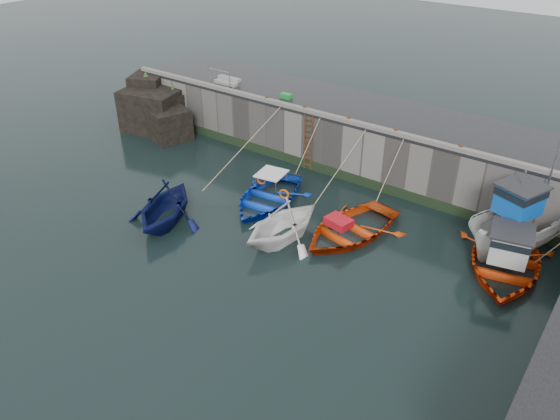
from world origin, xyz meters
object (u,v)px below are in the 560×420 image
Objects in this scene: bollard_b at (304,108)px; boat_near_blue at (267,202)px; boat_near_white at (167,221)px; bollard_a at (267,99)px; fish_crate at (286,96)px; ladder at (308,142)px; bollard_d at (396,131)px; bollard_c at (349,119)px; bollard_e at (460,148)px; boat_near_navy at (349,234)px; boat_near_blacktrim at (282,239)px; boat_far_white at (519,229)px; boat_far_orange at (505,260)px.

boat_near_blue is at bearing -78.91° from bollard_b.
boat_near_white is 0.86× the size of boat_near_blue.
fish_crate is at bearing 59.98° from bollard_a.
bollard_d is at bearing 4.00° from ladder.
bollard_c reaches higher than boat_near_white.
boat_near_white is at bearing -139.60° from bollard_e.
boat_near_navy is 8.32× the size of fish_crate.
boat_near_blacktrim is at bearing -50.00° from boat_near_blue.
boat_near_white is 0.82× the size of boat_near_navy.
bollard_a is at bearing 138.91° from boat_near_blacktrim.
boat_near_white is 15.76× the size of bollard_b.
bollard_d is (1.86, 6.76, 3.30)m from boat_near_blacktrim.
fish_crate is 2.30× the size of bollard_c.
ladder is 11.43× the size of bollard_e.
bollard_d reaches higher than fish_crate.
bollard_a is (-3.00, 0.34, 1.71)m from ladder.
ladder is 11.55m from boat_far_white.
bollard_d is at bearing 0.00° from bollard_a.
boat_near_blacktrim is (5.24, 2.01, 0.00)m from boat_near_white.
bollard_c is at bearing 8.67° from ladder.
boat_near_blacktrim is 15.43× the size of bollard_b.
boat_far_orange is (8.58, 3.65, 0.39)m from boat_near_blacktrim.
boat_far_white is 14.29m from fish_crate.
boat_near_white is 5.61m from boat_near_blacktrim.
boat_far_orange is at bearing 0.62° from boat_near_white.
boat_far_white is (11.48, -1.09, -0.59)m from ladder.
bollard_b is at bearing -27.36° from fish_crate.
bollard_e is (-3.48, 1.43, 2.30)m from boat_far_white.
boat_near_blacktrim is 9.58m from bollard_a.
bollard_d is (-0.34, 4.64, 3.30)m from boat_near_navy.
bollard_d is (-6.68, 1.43, 2.30)m from boat_far_white.
boat_near_white is at bearing -129.01° from bollard_d.
boat_far_orange is at bearing -15.94° from fish_crate.
bollard_e is at bearing 0.00° from bollard_b.
bollard_b is 1.00× the size of bollard_d.
bollard_e is at bearing 21.87° from boat_near_blue.
ladder is 11.43× the size of bollard_b.
boat_near_white is 13.92m from bollard_e.
boat_near_navy is 9.93m from bollard_a.
fish_crate reaches higher than boat_near_blacktrim.
bollard_b reaches higher than fish_crate.
boat_near_blacktrim is 3.05m from boat_near_navy.
boat_far_orange is 23.79× the size of bollard_a.
boat_near_white is 0.68× the size of boat_far_white.
boat_near_blacktrim is at bearing -126.73° from boat_far_white.
boat_near_blue is 0.96× the size of boat_near_navy.
bollard_a reaches higher than fish_crate.
bollard_c is (4.50, 8.76, 3.30)m from boat_near_white.
ladder is 4.51m from boat_near_blue.
bollard_a reaches higher than ladder.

